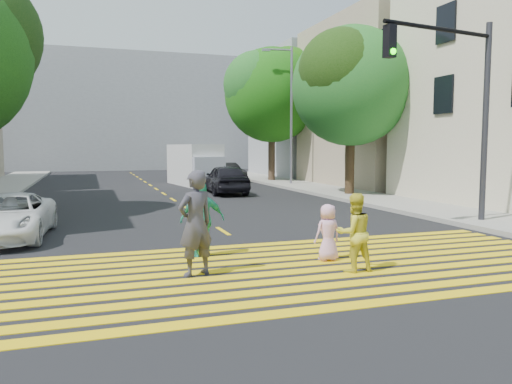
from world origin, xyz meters
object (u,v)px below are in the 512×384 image
pedestrian_child (328,233)px  dark_car_parked (227,172)px  pedestrian_man (195,223)px  dark_car_near (226,179)px  tree_right_near (352,80)px  pedestrian_extra (202,219)px  white_van (196,166)px  tree_right_far (273,90)px  white_sedan (7,217)px  pedestrian_woman (354,233)px  silver_car (182,170)px  traffic_signal (460,93)px

pedestrian_child → dark_car_parked: bearing=-106.4°
pedestrian_man → dark_car_near: size_ratio=0.45×
pedestrian_child → dark_car_parked: size_ratio=0.31×
tree_right_near → pedestrian_extra: bearing=-131.9°
pedestrian_child → tree_right_near: bearing=-127.3°
dark_car_near → white_van: bearing=-84.3°
dark_car_parked → tree_right_near: bearing=-83.9°
tree_right_far → pedestrian_child: bearing=-107.6°
white_sedan → dark_car_near: 13.61m
tree_right_near → pedestrian_woman: tree_right_near is taller
pedestrian_man → pedestrian_woman: pedestrian_man is taller
pedestrian_child → pedestrian_extra: pedestrian_extra is taller
pedestrian_woman → white_van: white_van is taller
pedestrian_woman → white_van: size_ratio=0.27×
pedestrian_woman → pedestrian_man: bearing=-11.7°
tree_right_near → white_sedan: 16.64m
tree_right_far → pedestrian_extra: bearing=-114.3°
pedestrian_man → white_sedan: pedestrian_man is taller
pedestrian_extra → tree_right_far: bearing=-112.3°
pedestrian_man → dark_car_parked: 25.34m
white_van → silver_car: bearing=79.7°
dark_car_parked → dark_car_near: bearing=-113.7°
tree_right_far → pedestrian_woman: (-7.07, -23.53, -5.46)m
silver_car → dark_car_near: bearing=92.6°
tree_right_far → pedestrian_child: size_ratio=7.54×
white_sedan → tree_right_far: bearing=55.4°
pedestrian_extra → pedestrian_child: bearing=154.8°
pedestrian_man → silver_car: (4.80, 28.51, -0.37)m
pedestrian_child → white_sedan: size_ratio=0.28×
pedestrian_man → white_van: bearing=-122.8°
pedestrian_man → traffic_signal: bearing=178.7°
pedestrian_extra → dark_car_near: pedestrian_extra is taller
dark_car_parked → traffic_signal: traffic_signal is taller
tree_right_near → pedestrian_child: bearing=-121.1°
dark_car_near → traffic_signal: 13.51m
tree_right_near → dark_car_parked: 13.23m
white_sedan → dark_car_near: bearing=54.0°
tree_right_far → silver_car: tree_right_far is taller
tree_right_near → white_van: (-5.71, 9.31, -4.40)m
dark_car_near → traffic_signal: (3.86, -12.53, 3.25)m
dark_car_parked → white_van: 3.81m
tree_right_near → white_van: bearing=121.5°
traffic_signal → white_sedan: bearing=161.9°
tree_right_far → pedestrian_extra: size_ratio=5.50×
pedestrian_extra → traffic_signal: 8.91m
tree_right_near → silver_car: 17.72m
tree_right_far → pedestrian_woman: 25.17m
dark_car_parked → white_van: size_ratio=0.70×
pedestrian_woman → pedestrian_child: bearing=-85.0°
pedestrian_extra → dark_car_parked: pedestrian_extra is taller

